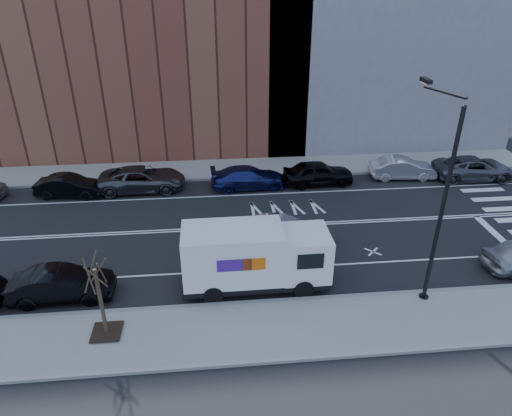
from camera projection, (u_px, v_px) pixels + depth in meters
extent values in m
plane|color=black|center=(256.00, 227.00, 26.88)|extent=(120.00, 120.00, 0.00)
cube|color=gray|center=(276.00, 330.00, 19.09)|extent=(44.00, 3.60, 0.15)
cube|color=gray|center=(245.00, 168.00, 34.60)|extent=(44.00, 3.60, 0.15)
cube|color=gray|center=(271.00, 302.00, 20.67)|extent=(44.00, 0.25, 0.17)
cube|color=gray|center=(247.00, 177.00, 33.01)|extent=(44.00, 0.25, 0.17)
cube|color=brown|center=(132.00, 6.00, 34.83)|extent=(26.00, 10.00, 22.00)
cylinder|color=black|center=(441.00, 213.00, 18.87)|extent=(0.18, 0.18, 9.00)
cylinder|color=black|center=(423.00, 298.00, 20.91)|extent=(0.44, 0.44, 0.20)
sphere|color=black|center=(464.00, 107.00, 16.80)|extent=(0.20, 0.20, 0.20)
cylinder|color=black|center=(444.00, 92.00, 18.23)|extent=(0.11, 3.49, 0.48)
cube|color=black|center=(426.00, 80.00, 19.68)|extent=(0.25, 0.80, 0.18)
cube|color=#FFF2CC|center=(426.00, 83.00, 19.73)|extent=(0.18, 0.55, 0.03)
cube|color=black|center=(107.00, 332.00, 18.76)|extent=(1.20, 1.20, 0.04)
cylinder|color=#382B1E|center=(101.00, 302.00, 18.06)|extent=(0.16, 0.16, 3.20)
cylinder|color=#382B1E|center=(102.00, 273.00, 17.43)|extent=(0.06, 0.80, 1.44)
cylinder|color=#382B1E|center=(99.00, 270.00, 17.62)|extent=(0.81, 0.31, 1.19)
cylinder|color=#382B1E|center=(91.00, 272.00, 17.52)|extent=(0.58, 0.76, 1.50)
cylinder|color=#382B1E|center=(89.00, 276.00, 17.26)|extent=(0.47, 0.61, 1.37)
cylinder|color=#382B1E|center=(96.00, 277.00, 17.21)|extent=(0.72, 0.29, 1.13)
cube|color=black|center=(254.00, 277.00, 21.66)|extent=(6.76, 2.34, 0.33)
cube|color=white|center=(305.00, 253.00, 21.32)|extent=(2.19, 2.36, 2.18)
cube|color=black|center=(329.00, 246.00, 21.28)|extent=(0.08, 2.01, 1.03)
cube|color=black|center=(311.00, 261.00, 20.13)|extent=(1.20, 0.05, 0.76)
cube|color=black|center=(300.00, 234.00, 22.22)|extent=(1.20, 0.05, 0.76)
cube|color=black|center=(326.00, 271.00, 21.93)|extent=(0.18, 2.18, 0.38)
cube|color=white|center=(233.00, 253.00, 20.91)|extent=(4.59, 2.43, 2.50)
cube|color=#47198C|center=(234.00, 265.00, 19.76)|extent=(1.52, 0.03, 0.60)
cube|color=orange|center=(254.00, 264.00, 19.84)|extent=(0.98, 0.03, 0.60)
cube|color=#47198C|center=(231.00, 236.00, 21.91)|extent=(1.52, 0.03, 0.60)
cube|color=orange|center=(249.00, 235.00, 21.99)|extent=(0.98, 0.03, 0.60)
cylinder|color=black|center=(304.00, 289.00, 20.92)|extent=(0.92, 0.31, 0.91)
cylinder|color=black|center=(295.00, 262.00, 22.83)|extent=(0.92, 0.31, 0.91)
cylinder|color=black|center=(213.00, 295.00, 20.53)|extent=(0.92, 0.31, 0.91)
cylinder|color=black|center=(212.00, 267.00, 22.45)|extent=(0.92, 0.31, 0.91)
imported|color=black|center=(70.00, 186.00, 30.20)|extent=(4.51, 1.97, 1.44)
imported|color=#44464B|center=(142.00, 179.00, 31.04)|extent=(5.81, 2.75, 1.60)
imported|color=navy|center=(248.00, 177.00, 31.38)|extent=(5.25, 2.38, 1.49)
imported|color=black|center=(318.00, 173.00, 31.85)|extent=(5.00, 2.21, 1.67)
imported|color=silver|center=(403.00, 168.00, 32.80)|extent=(4.74, 1.94, 1.53)
imported|color=#505258|center=(474.00, 168.00, 32.78)|extent=(5.76, 2.87, 1.57)
imported|color=silver|center=(282.00, 234.00, 24.52)|extent=(5.19, 2.11, 1.68)
imported|color=black|center=(61.00, 285.00, 20.68)|extent=(4.64, 1.71, 1.52)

